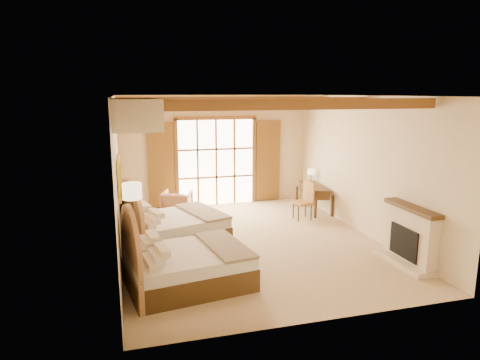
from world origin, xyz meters
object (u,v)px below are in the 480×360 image
object	(u,v)px
bed_far	(167,226)
armchair	(177,204)
nightstand	(137,252)
desk	(314,197)
bed_near	(179,264)

from	to	relation	value
bed_far	armchair	bearing A→B (deg)	59.84
nightstand	desk	bearing A→B (deg)	7.19
bed_far	armchair	xyz separation A→B (m)	(0.49, 2.14, -0.07)
bed_near	bed_far	size ratio (longest dim) A/B	0.89
bed_near	armchair	bearing A→B (deg)	74.59
nightstand	armchair	size ratio (longest dim) A/B	0.71
bed_near	nightstand	bearing A→B (deg)	112.50
nightstand	armchair	xyz separation A→B (m)	(1.16, 3.16, 0.08)
desk	bed_far	bearing A→B (deg)	-145.83
bed_far	bed_near	bearing A→B (deg)	-107.47
bed_far	nightstand	xyz separation A→B (m)	(-0.67, -1.02, -0.15)
nightstand	armchair	distance (m)	3.36
bed_far	desk	distance (m)	4.56
desk	nightstand	bearing A→B (deg)	-138.61
armchair	bed_far	bearing A→B (deg)	97.73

